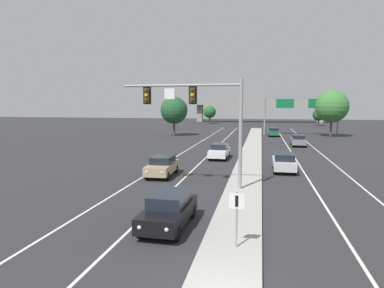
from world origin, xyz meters
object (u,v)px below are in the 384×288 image
at_px(highway_sign_gantry, 301,102).
at_px(tree_far_right_a, 332,106).
at_px(car_oncoming_black, 169,209).
at_px(car_oncoming_white, 219,151).
at_px(car_oncoming_tan, 162,166).
at_px(overhead_signal_mast, 201,109).
at_px(car_receding_green, 274,132).
at_px(tree_far_left_c, 174,110).
at_px(tree_far_right_b, 319,115).
at_px(tree_far_left_b, 210,112).
at_px(car_receding_silver, 284,162).
at_px(median_sign_post, 237,211).
at_px(car_receding_grey, 298,140).

relative_size(highway_sign_gantry, tree_far_right_a, 1.61).
height_order(car_oncoming_black, car_oncoming_white, same).
bearing_deg(car_oncoming_tan, overhead_signal_mast, -43.25).
xyz_separation_m(car_oncoming_tan, car_receding_green, (9.91, 37.15, 0.00)).
bearing_deg(car_oncoming_black, tree_far_left_c, 104.20).
bearing_deg(tree_far_right_b, car_receding_green, -111.33).
xyz_separation_m(tree_far_left_c, tree_far_left_b, (0.34, 41.55, -1.13)).
height_order(car_oncoming_white, tree_far_right_b, tree_far_right_b).
distance_m(car_oncoming_black, highway_sign_gantry, 52.41).
height_order(car_receding_silver, tree_far_left_b, tree_far_left_b).
height_order(tree_far_right_b, tree_far_left_b, tree_far_left_b).
bearing_deg(car_oncoming_white, tree_far_left_c, 114.64).
distance_m(car_oncoming_black, car_receding_green, 48.49).
bearing_deg(median_sign_post, car_receding_silver, 80.45).
bearing_deg(car_oncoming_white, tree_far_right_b, 72.24).
height_order(car_receding_silver, highway_sign_gantry, highway_sign_gantry).
relative_size(car_oncoming_tan, tree_far_right_a, 0.55).
height_order(median_sign_post, highway_sign_gantry, highway_sign_gantry).
height_order(car_receding_green, tree_far_left_c, tree_far_left_c).
bearing_deg(tree_far_left_c, tree_far_left_b, 89.53).
bearing_deg(car_oncoming_tan, highway_sign_gantry, 69.67).
bearing_deg(car_receding_silver, car_receding_green, 89.55).
relative_size(overhead_signal_mast, tree_far_left_c, 1.13).
bearing_deg(tree_far_right_b, tree_far_left_b, 168.96).
bearing_deg(overhead_signal_mast, car_receding_silver, 51.61).
distance_m(car_oncoming_tan, highway_sign_gantry, 42.97).
bearing_deg(car_receding_grey, overhead_signal_mast, -108.78).
height_order(overhead_signal_mast, tree_far_right_a, tree_far_right_a).
relative_size(tree_far_left_c, tree_far_left_b, 1.32).
height_order(median_sign_post, car_oncoming_white, median_sign_post).
xyz_separation_m(car_oncoming_black, car_receding_grey, (9.18, 33.68, 0.00)).
relative_size(car_receding_silver, tree_far_left_b, 0.83).
bearing_deg(car_receding_silver, car_oncoming_tan, -158.15).
bearing_deg(car_oncoming_tan, car_oncoming_black, -72.02).
relative_size(median_sign_post, car_oncoming_black, 0.49).
bearing_deg(tree_far_left_b, car_receding_green, -65.73).
relative_size(overhead_signal_mast, highway_sign_gantry, 0.61).
bearing_deg(tree_far_left_c, car_oncoming_white, -65.36).
bearing_deg(overhead_signal_mast, car_oncoming_white, 91.54).
bearing_deg(car_oncoming_black, car_receding_grey, 74.76).
bearing_deg(overhead_signal_mast, car_oncoming_tan, 136.75).
height_order(overhead_signal_mast, tree_far_left_b, overhead_signal_mast).
distance_m(overhead_signal_mast, tree_far_right_a, 44.68).
distance_m(car_receding_silver, car_receding_green, 33.28).
xyz_separation_m(median_sign_post, highway_sign_gantry, (8.00, 52.96, 4.58)).
bearing_deg(tree_far_right_b, car_oncoming_white, -107.76).
xyz_separation_m(car_oncoming_white, car_receding_green, (6.50, 27.47, 0.00)).
xyz_separation_m(car_receding_grey, tree_far_left_b, (-20.31, 53.21, 2.72)).
bearing_deg(tree_far_left_c, overhead_signal_mast, -72.87).
distance_m(car_oncoming_tan, car_receding_grey, 26.07).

